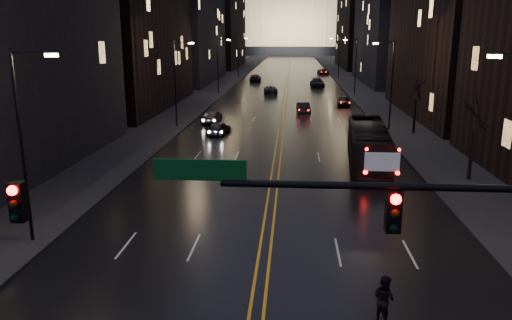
% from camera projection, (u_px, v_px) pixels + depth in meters
% --- Properties ---
extents(road, '(20.00, 320.00, 0.02)m').
position_uv_depth(road, '(289.00, 70.00, 138.82)').
color(road, black).
rests_on(road, ground).
extents(sidewalk_left, '(8.00, 320.00, 0.16)m').
position_uv_depth(sidewalk_left, '(239.00, 69.00, 139.80)').
color(sidewalk_left, black).
rests_on(sidewalk_left, ground).
extents(sidewalk_right, '(8.00, 320.00, 0.16)m').
position_uv_depth(sidewalk_right, '(340.00, 70.00, 137.80)').
color(sidewalk_right, black).
rests_on(sidewalk_right, ground).
extents(center_line, '(0.62, 320.00, 0.01)m').
position_uv_depth(center_line, '(289.00, 70.00, 138.81)').
color(center_line, orange).
rests_on(center_line, road).
extents(building_left_far, '(12.00, 34.00, 20.00)m').
position_uv_depth(building_left_far, '(185.00, 32.00, 101.12)').
color(building_left_far, black).
rests_on(building_left_far, ground).
extents(building_left_dist, '(12.00, 40.00, 24.00)m').
position_uv_depth(building_left_dist, '(219.00, 26.00, 147.05)').
color(building_left_dist, black).
rests_on(building_left_dist, ground).
extents(building_right_mid, '(12.00, 34.00, 26.00)m').
position_uv_depth(building_right_mid, '(396.00, 16.00, 97.40)').
color(building_right_mid, black).
rests_on(building_right_mid, ground).
extents(building_right_dist, '(12.00, 40.00, 22.00)m').
position_uv_depth(building_right_dist, '(363.00, 29.00, 144.30)').
color(building_right_dist, black).
rests_on(building_right_dist, ground).
extents(capitol, '(90.00, 50.00, 58.50)m').
position_uv_depth(capitol, '(292.00, 19.00, 250.66)').
color(capitol, black).
rests_on(capitol, ground).
extents(traffic_signal, '(17.29, 0.45, 7.00)m').
position_uv_depth(traffic_signal, '(499.00, 234.00, 11.44)').
color(traffic_signal, black).
rests_on(traffic_signal, ground).
extents(streetlamp_left_near, '(2.13, 0.25, 9.00)m').
position_uv_depth(streetlamp_left_near, '(25.00, 137.00, 22.31)').
color(streetlamp_left_near, black).
rests_on(streetlamp_left_near, ground).
extents(streetlamp_right_mid, '(2.13, 0.25, 9.00)m').
position_uv_depth(streetlamp_right_mid, '(390.00, 81.00, 49.78)').
color(streetlamp_right_mid, black).
rests_on(streetlamp_right_mid, ground).
extents(streetlamp_left_mid, '(2.13, 0.25, 9.00)m').
position_uv_depth(streetlamp_left_mid, '(177.00, 79.00, 51.32)').
color(streetlamp_left_mid, black).
rests_on(streetlamp_left_mid, ground).
extents(streetlamp_right_far, '(2.13, 0.25, 9.00)m').
position_uv_depth(streetlamp_right_far, '(355.00, 64.00, 78.79)').
color(streetlamp_right_far, black).
rests_on(streetlamp_right_far, ground).
extents(streetlamp_left_far, '(2.13, 0.25, 9.00)m').
position_uv_depth(streetlamp_left_far, '(219.00, 63.00, 80.33)').
color(streetlamp_left_far, black).
rests_on(streetlamp_left_far, ground).
extents(streetlamp_right_dist, '(2.13, 0.25, 9.00)m').
position_uv_depth(streetlamp_right_dist, '(338.00, 56.00, 107.80)').
color(streetlamp_right_dist, black).
rests_on(streetlamp_right_dist, ground).
extents(streetlamp_left_dist, '(2.13, 0.25, 9.00)m').
position_uv_depth(streetlamp_left_dist, '(239.00, 55.00, 109.34)').
color(streetlamp_left_dist, black).
rests_on(streetlamp_left_dist, ground).
extents(tree_right_mid, '(2.40, 2.40, 6.65)m').
position_uv_depth(tree_right_mid, '(475.00, 114.00, 32.35)').
color(tree_right_mid, black).
rests_on(tree_right_mid, ground).
extents(tree_right_far, '(2.40, 2.40, 6.65)m').
position_uv_depth(tree_right_far, '(417.00, 88.00, 47.82)').
color(tree_right_far, black).
rests_on(tree_right_far, ground).
extents(bus, '(3.67, 11.66, 3.19)m').
position_uv_depth(bus, '(368.00, 145.00, 37.10)').
color(bus, black).
rests_on(bus, ground).
extents(oncoming_car_a, '(2.11, 4.14, 1.35)m').
position_uv_depth(oncoming_car_a, '(219.00, 128.00, 48.64)').
color(oncoming_car_a, black).
rests_on(oncoming_car_a, ground).
extents(oncoming_car_b, '(1.79, 4.37, 1.41)m').
position_uv_depth(oncoming_car_b, '(212.00, 117.00, 54.88)').
color(oncoming_car_b, black).
rests_on(oncoming_car_b, ground).
extents(oncoming_car_c, '(2.53, 4.87, 1.31)m').
position_uv_depth(oncoming_car_c, '(271.00, 89.00, 83.01)').
color(oncoming_car_c, black).
rests_on(oncoming_car_c, ground).
extents(oncoming_car_d, '(2.27, 5.33, 1.53)m').
position_uv_depth(oncoming_car_d, '(255.00, 78.00, 104.02)').
color(oncoming_car_d, black).
rests_on(oncoming_car_d, ground).
extents(receding_car_a, '(1.79, 4.24, 1.36)m').
position_uv_depth(receding_car_a, '(304.00, 108.00, 61.77)').
color(receding_car_a, black).
rests_on(receding_car_a, ground).
extents(receding_car_b, '(2.04, 4.39, 1.46)m').
position_uv_depth(receding_car_b, '(344.00, 101.00, 68.23)').
color(receding_car_b, black).
rests_on(receding_car_b, ground).
extents(receding_car_c, '(2.72, 5.81, 1.64)m').
position_uv_depth(receding_car_c, '(317.00, 83.00, 92.77)').
color(receding_car_c, black).
rests_on(receding_car_c, ground).
extents(receding_car_d, '(2.85, 5.23, 1.39)m').
position_uv_depth(receding_car_d, '(323.00, 72.00, 122.38)').
color(receding_car_d, black).
rests_on(receding_car_d, ground).
extents(pedestrian_b, '(0.88, 0.94, 1.72)m').
position_uv_depth(pedestrian_b, '(384.00, 299.00, 16.89)').
color(pedestrian_b, black).
rests_on(pedestrian_b, ground).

